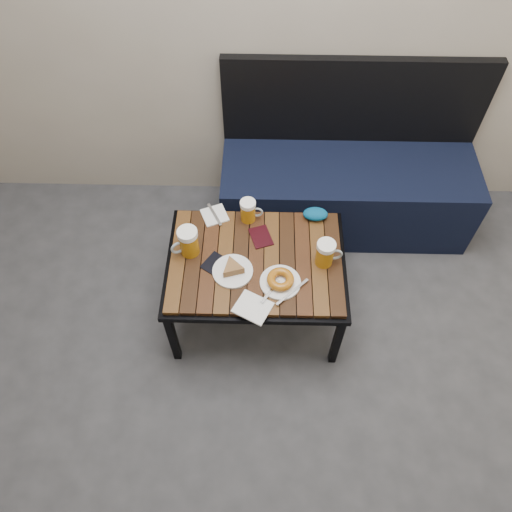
{
  "coord_description": "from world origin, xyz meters",
  "views": [
    {
      "loc": [
        -0.18,
        -0.23,
        2.37
      ],
      "look_at": [
        -0.21,
        1.1,
        0.5
      ],
      "focal_mm": 35.0,
      "sensor_mm": 36.0,
      "label": 1
    }
  ],
  "objects_px": {
    "plate_pie": "(233,270)",
    "bench": "(346,186)",
    "cafe_table": "(256,265)",
    "beer_mug_left": "(188,242)",
    "passport_navy": "(214,263)",
    "plate_bagel": "(280,281)",
    "beer_mug_centre": "(249,211)",
    "passport_burgundy": "(261,237)",
    "beer_mug_right": "(326,253)",
    "knit_pouch": "(315,214)"
  },
  "relations": [
    {
      "from": "bench",
      "to": "plate_pie",
      "type": "xyz_separation_m",
      "value": [
        -0.61,
        -0.74,
        0.22
      ]
    },
    {
      "from": "bench",
      "to": "plate_bagel",
      "type": "distance_m",
      "value": 0.91
    },
    {
      "from": "cafe_table",
      "to": "beer_mug_left",
      "type": "height_order",
      "value": "beer_mug_left"
    },
    {
      "from": "beer_mug_left",
      "to": "beer_mug_centre",
      "type": "bearing_deg",
      "value": -170.67
    },
    {
      "from": "beer_mug_left",
      "to": "passport_burgundy",
      "type": "xyz_separation_m",
      "value": [
        0.33,
        0.09,
        -0.07
      ]
    },
    {
      "from": "cafe_table",
      "to": "knit_pouch",
      "type": "distance_m",
      "value": 0.39
    },
    {
      "from": "beer_mug_right",
      "to": "plate_bagel",
      "type": "distance_m",
      "value": 0.24
    },
    {
      "from": "plate_bagel",
      "to": "knit_pouch",
      "type": "height_order",
      "value": "knit_pouch"
    },
    {
      "from": "beer_mug_left",
      "to": "passport_burgundy",
      "type": "height_order",
      "value": "beer_mug_left"
    },
    {
      "from": "beer_mug_right",
      "to": "passport_navy",
      "type": "relative_size",
      "value": 1.24
    },
    {
      "from": "cafe_table",
      "to": "beer_mug_left",
      "type": "bearing_deg",
      "value": 172.91
    },
    {
      "from": "plate_pie",
      "to": "cafe_table",
      "type": "bearing_deg",
      "value": 34.64
    },
    {
      "from": "plate_bagel",
      "to": "beer_mug_centre",
      "type": "bearing_deg",
      "value": 112.41
    },
    {
      "from": "plate_pie",
      "to": "passport_navy",
      "type": "xyz_separation_m",
      "value": [
        -0.09,
        0.05,
        -0.02
      ]
    },
    {
      "from": "beer_mug_right",
      "to": "knit_pouch",
      "type": "distance_m",
      "value": 0.27
    },
    {
      "from": "bench",
      "to": "cafe_table",
      "type": "bearing_deg",
      "value": -126.96
    },
    {
      "from": "cafe_table",
      "to": "knit_pouch",
      "type": "bearing_deg",
      "value": 42.37
    },
    {
      "from": "bench",
      "to": "knit_pouch",
      "type": "relative_size",
      "value": 11.46
    },
    {
      "from": "plate_pie",
      "to": "passport_navy",
      "type": "bearing_deg",
      "value": 152.85
    },
    {
      "from": "plate_pie",
      "to": "bench",
      "type": "bearing_deg",
      "value": 50.63
    },
    {
      "from": "bench",
      "to": "passport_burgundy",
      "type": "height_order",
      "value": "bench"
    },
    {
      "from": "beer_mug_centre",
      "to": "knit_pouch",
      "type": "height_order",
      "value": "beer_mug_centre"
    },
    {
      "from": "bench",
      "to": "plate_pie",
      "type": "height_order",
      "value": "bench"
    },
    {
      "from": "beer_mug_left",
      "to": "plate_bagel",
      "type": "bearing_deg",
      "value": 130.52
    },
    {
      "from": "cafe_table",
      "to": "beer_mug_centre",
      "type": "bearing_deg",
      "value": 99.7
    },
    {
      "from": "beer_mug_centre",
      "to": "passport_burgundy",
      "type": "distance_m",
      "value": 0.14
    },
    {
      "from": "beer_mug_centre",
      "to": "passport_burgundy",
      "type": "height_order",
      "value": "beer_mug_centre"
    },
    {
      "from": "plate_pie",
      "to": "plate_bagel",
      "type": "relative_size",
      "value": 0.85
    },
    {
      "from": "beer_mug_left",
      "to": "passport_navy",
      "type": "height_order",
      "value": "beer_mug_left"
    },
    {
      "from": "knit_pouch",
      "to": "beer_mug_left",
      "type": "bearing_deg",
      "value": -159.66
    },
    {
      "from": "passport_burgundy",
      "to": "passport_navy",
      "type": "bearing_deg",
      "value": -162.68
    },
    {
      "from": "beer_mug_right",
      "to": "cafe_table",
      "type": "bearing_deg",
      "value": 175.64
    },
    {
      "from": "cafe_table",
      "to": "passport_navy",
      "type": "xyz_separation_m",
      "value": [
        -0.19,
        -0.03,
        0.05
      ]
    },
    {
      "from": "beer_mug_right",
      "to": "plate_pie",
      "type": "distance_m",
      "value": 0.43
    },
    {
      "from": "knit_pouch",
      "to": "bench",
      "type": "bearing_deg",
      "value": 61.99
    },
    {
      "from": "passport_navy",
      "to": "knit_pouch",
      "type": "relative_size",
      "value": 0.91
    },
    {
      "from": "plate_bagel",
      "to": "cafe_table",
      "type": "bearing_deg",
      "value": 131.13
    },
    {
      "from": "beer_mug_right",
      "to": "plate_bagel",
      "type": "relative_size",
      "value": 0.63
    },
    {
      "from": "beer_mug_left",
      "to": "plate_pie",
      "type": "relative_size",
      "value": 0.81
    },
    {
      "from": "plate_pie",
      "to": "passport_navy",
      "type": "distance_m",
      "value": 0.1
    },
    {
      "from": "cafe_table",
      "to": "plate_pie",
      "type": "height_order",
      "value": "plate_pie"
    },
    {
      "from": "beer_mug_centre",
      "to": "beer_mug_right",
      "type": "bearing_deg",
      "value": -36.35
    },
    {
      "from": "bench",
      "to": "beer_mug_centre",
      "type": "distance_m",
      "value": 0.73
    },
    {
      "from": "beer_mug_right",
      "to": "plate_bagel",
      "type": "bearing_deg",
      "value": -152.27
    },
    {
      "from": "bench",
      "to": "beer_mug_right",
      "type": "distance_m",
      "value": 0.75
    },
    {
      "from": "beer_mug_left",
      "to": "plate_pie",
      "type": "bearing_deg",
      "value": 123.82
    },
    {
      "from": "cafe_table",
      "to": "plate_bagel",
      "type": "height_order",
      "value": "plate_bagel"
    },
    {
      "from": "beer_mug_left",
      "to": "passport_navy",
      "type": "xyz_separation_m",
      "value": [
        0.12,
        -0.07,
        -0.07
      ]
    },
    {
      "from": "cafe_table",
      "to": "passport_navy",
      "type": "bearing_deg",
      "value": -172.28
    },
    {
      "from": "cafe_table",
      "to": "passport_navy",
      "type": "distance_m",
      "value": 0.2
    }
  ]
}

